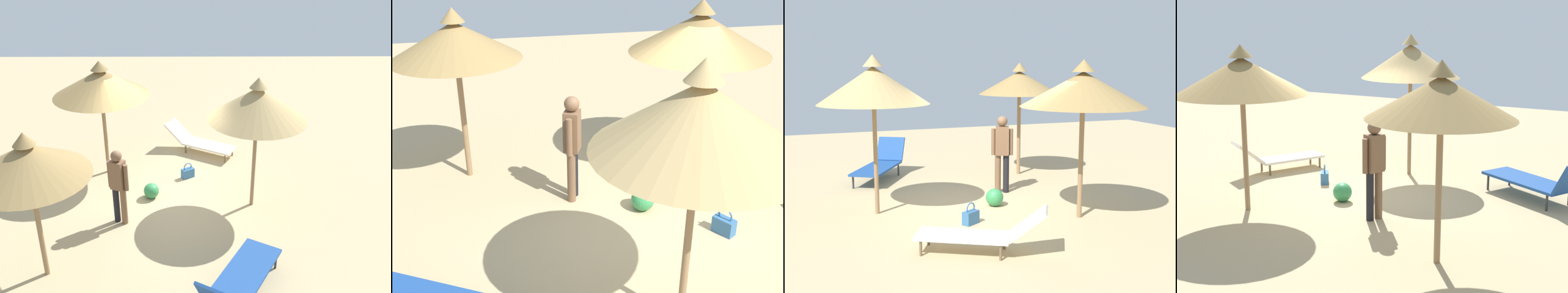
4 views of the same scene
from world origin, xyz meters
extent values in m
cube|color=tan|center=(0.00, 0.00, -0.05)|extent=(24.00, 24.00, 0.10)
cylinder|color=olive|center=(0.48, 2.05, 1.17)|extent=(0.08, 0.08, 2.33)
cone|color=tan|center=(0.48, 2.05, 2.41)|extent=(2.05, 2.05, 0.69)
cone|color=tan|center=(0.48, 2.05, 2.85)|extent=(0.37, 0.37, 0.22)
cylinder|color=olive|center=(2.72, -1.89, 1.21)|extent=(0.09, 0.09, 2.42)
cone|color=#997A47|center=(2.72, -1.89, 2.31)|extent=(2.02, 2.02, 0.57)
cone|color=#997A47|center=(2.72, -1.89, 2.69)|extent=(0.36, 0.36, 0.22)
cylinder|color=olive|center=(-1.04, -1.39, 1.17)|extent=(0.09, 0.09, 2.34)
cone|color=#997A47|center=(-1.04, -1.39, 2.35)|extent=(2.25, 2.25, 0.63)
cone|color=#997A47|center=(-1.04, -1.39, 2.77)|extent=(0.41, 0.41, 0.22)
cube|color=silver|center=(-1.98, 1.18, 0.26)|extent=(1.17, 1.50, 0.05)
cylinder|color=brown|center=(-1.90, 1.81, 0.12)|extent=(0.04, 0.04, 0.23)
cylinder|color=brown|center=(-1.49, 1.58, 0.12)|extent=(0.04, 0.04, 0.23)
cylinder|color=brown|center=(-2.47, 0.77, 0.12)|extent=(0.04, 0.04, 0.23)
cylinder|color=brown|center=(-2.07, 0.55, 0.12)|extent=(0.04, 0.04, 0.23)
cube|color=silver|center=(-2.45, 0.33, 0.50)|extent=(0.75, 0.76, 0.47)
cube|color=#1E478C|center=(3.10, 1.63, 0.33)|extent=(1.86, 1.47, 0.05)
cylinder|color=#2D2D33|center=(2.32, 1.75, 0.15)|extent=(0.04, 0.04, 0.30)
cylinder|color=#2D2D33|center=(2.61, 2.25, 0.15)|extent=(0.04, 0.04, 0.30)
cylinder|color=#2D2D33|center=(3.60, 1.02, 0.15)|extent=(0.04, 0.04, 0.30)
cylinder|color=#2D2D33|center=(3.88, 1.51, 0.15)|extent=(0.04, 0.04, 0.30)
cube|color=#1E478C|center=(3.99, 1.12, 0.63)|extent=(0.63, 0.76, 0.57)
cylinder|color=brown|center=(1.18, -0.68, 0.42)|extent=(0.13, 0.13, 0.83)
cylinder|color=black|center=(1.10, -0.85, 0.42)|extent=(0.13, 0.13, 0.83)
cube|color=brown|center=(1.14, -0.77, 1.14)|extent=(0.31, 0.34, 0.62)
sphere|color=brown|center=(1.14, -0.77, 1.57)|extent=(0.23, 0.23, 0.23)
cylinder|color=brown|center=(1.22, -0.59, 1.12)|extent=(0.09, 0.09, 0.57)
cylinder|color=brown|center=(1.06, -0.94, 1.12)|extent=(0.09, 0.09, 0.57)
cube|color=#336699|center=(-0.74, 0.62, 0.12)|extent=(0.29, 0.34, 0.24)
torus|color=#336699|center=(-0.74, 0.62, 0.29)|extent=(0.13, 0.20, 0.22)
sphere|color=#338C4C|center=(0.18, -0.21, 0.18)|extent=(0.35, 0.35, 0.35)
camera|label=1|loc=(9.18, 0.75, 5.73)|focal=42.32mm
camera|label=2|loc=(2.35, 5.89, 4.08)|focal=45.91mm
camera|label=3|loc=(-9.02, 3.53, 2.85)|focal=47.54mm
camera|label=4|loc=(5.49, -8.93, 3.40)|focal=53.57mm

